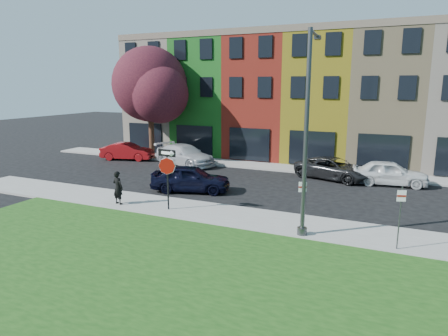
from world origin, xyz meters
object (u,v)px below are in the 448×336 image
at_px(man, 118,188).
at_px(street_lamp, 307,135).
at_px(stop_sign, 167,167).
at_px(sedan_near, 191,178).

height_order(man, street_lamp, street_lamp).
xyz_separation_m(stop_sign, man, (-2.84, -0.27, -1.28)).
bearing_deg(man, stop_sign, -164.58).
xyz_separation_m(stop_sign, street_lamp, (6.85, -0.46, 1.96)).
bearing_deg(stop_sign, street_lamp, 3.97).
bearing_deg(man, street_lamp, -171.11).
relative_size(stop_sign, street_lamp, 0.37).
relative_size(stop_sign, man, 1.73).
xyz_separation_m(man, sedan_near, (2.01, 4.10, -0.20)).
bearing_deg(street_lamp, stop_sign, 172.09).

